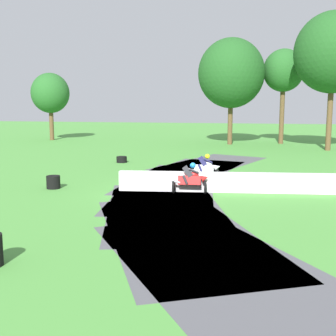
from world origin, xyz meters
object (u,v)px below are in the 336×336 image
at_px(motorcycle_lead_white, 206,168).
at_px(tire_stack_mid_a, 53,182).
at_px(motorcycle_chase_red, 191,179).
at_px(tire_stack_near, 122,159).

relative_size(motorcycle_lead_white, tire_stack_mid_a, 2.65).
bearing_deg(motorcycle_chase_red, tire_stack_mid_a, -179.25).
bearing_deg(tire_stack_near, motorcycle_chase_red, -56.72).
height_order(motorcycle_lead_white, tire_stack_mid_a, motorcycle_lead_white).
relative_size(motorcycle_chase_red, tire_stack_mid_a, 2.64).
distance_m(motorcycle_chase_red, tire_stack_mid_a, 6.50).
relative_size(motorcycle_lead_white, tire_stack_near, 2.45).
bearing_deg(tire_stack_near, motorcycle_lead_white, -41.55).
bearing_deg(tire_stack_mid_a, tire_stack_near, 85.42).
distance_m(motorcycle_chase_red, tire_stack_near, 10.53).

